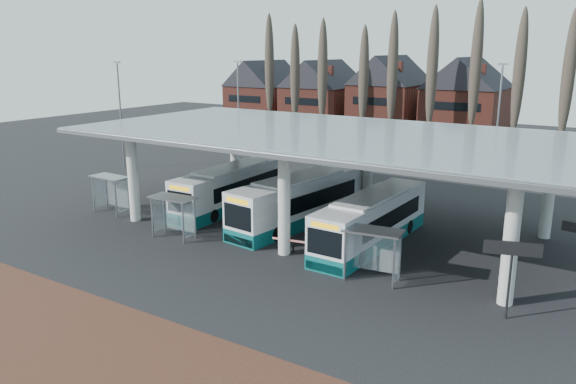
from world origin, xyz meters
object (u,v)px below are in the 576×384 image
Objects in this scene: bus_1 at (300,201)px; shelter_2 at (374,243)px; shelter_1 at (174,207)px; shelter_0 at (112,186)px; bus_2 at (372,221)px; bus_0 at (232,188)px.

bus_1 is 3.91× the size of shelter_2.
shelter_0 is at bearing 163.74° from shelter_1.
bus_2 is at bearing 12.97° from shelter_0.
shelter_0 is at bearing -151.95° from bus_1.
shelter_0 is 0.94× the size of shelter_2.
bus_0 is at bearing 42.16° from shelter_0.
shelter_2 is at bearing -63.54° from bus_2.
bus_1 is 4.15× the size of shelter_0.
bus_2 is 18.73m from shelter_0.
shelter_0 is at bearing -167.41° from bus_2.
bus_0 reaches higher than shelter_0.
bus_1 reaches higher than bus_2.
shelter_0 is (-18.38, -3.58, 0.47)m from bus_2.
bus_1 reaches higher than shelter_2.
shelter_0 is 0.99× the size of shelter_1.
shelter_2 reaches higher than shelter_0.
shelter_0 is at bearing 169.10° from shelter_2.
bus_1 is at bearing 168.98° from bus_2.
bus_0 is 3.89× the size of shelter_0.
shelter_1 is (-5.02, -6.58, 0.37)m from bus_1.
bus_1 is (6.19, -0.60, 0.07)m from bus_0.
shelter_0 is (-12.65, -4.86, 0.38)m from bus_1.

